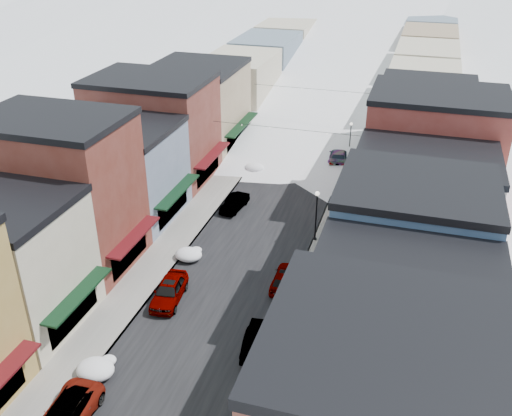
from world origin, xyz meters
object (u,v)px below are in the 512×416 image
Objects in this scene: car_silver_sedan at (169,291)px; car_white_suv at (65,416)px; car_dark_hatch at (235,203)px; trash_can at (276,359)px; fire_hydrant at (250,401)px; streetlamp_near at (316,210)px; car_green_sedan at (257,340)px.

car_white_suv is at bearing -99.83° from car_silver_sedan.
car_dark_hatch reaches higher than trash_can.
fire_hydrant is 0.18× the size of streetlamp_near.
fire_hydrant is 3.76m from trash_can.
car_white_suv is 12.51m from car_silver_sedan.
car_white_suv is 6.18× the size of fire_hydrant.
car_white_suv reaches higher than car_dark_hatch.
car_green_sedan is 5.14× the size of fire_hydrant.
car_silver_sedan is 1.03× the size of streetlamp_near.
fire_hydrant is at bearing 95.55° from car_green_sedan.
streetlamp_near is at bearing 90.43° from fire_hydrant.
trash_can is at bearing -87.30° from streetlamp_near.
car_silver_sedan reaches higher than trash_can.
streetlamp_near reaches higher than car_silver_sedan.
car_green_sedan is 2.16m from trash_can.
car_dark_hatch is (0.71, 27.71, -0.07)m from car_white_suv.
car_silver_sedan is 15.22m from car_dark_hatch.
car_dark_hatch is 4.72× the size of fire_hydrant.
car_dark_hatch is at bearing 86.46° from car_white_suv.
car_green_sedan reaches higher than trash_can.
car_green_sedan is (8.51, 9.26, -0.01)m from car_white_suv.
car_silver_sedan is 5.59× the size of fire_hydrant.
streetlamp_near is (9.41, 24.09, 2.37)m from car_white_suv.
car_white_suv is at bearing -142.21° from trash_can.
car_white_suv is 25.97m from streetlamp_near.
car_green_sedan reaches higher than fire_hydrant.
streetlamp_near is (8.70, -3.62, 2.44)m from car_dark_hatch.
streetlamp_near reaches higher than car_green_sedan.
car_silver_sedan is at bearing 154.13° from trash_can.
car_green_sedan is at bearing 101.67° from fire_hydrant.
car_silver_sedan is at bearing -82.52° from car_dark_hatch.
car_dark_hatch is 0.87× the size of streetlamp_near.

